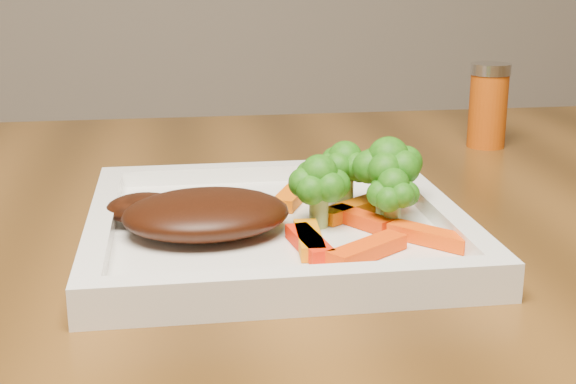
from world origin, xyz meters
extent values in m
cube|color=white|center=(-0.25, -0.04, 0.76)|extent=(0.27, 0.27, 0.01)
ellipsoid|color=#351307|center=(-0.30, -0.05, 0.78)|extent=(0.13, 0.10, 0.03)
cube|color=#FF4004|center=(-0.20, -0.11, 0.77)|extent=(0.06, 0.05, 0.01)
cube|color=#FF4704|center=(-0.15, -0.09, 0.77)|extent=(0.05, 0.05, 0.01)
cube|color=#FB2004|center=(-0.24, -0.10, 0.77)|extent=(0.03, 0.06, 0.01)
cube|color=#FC4304|center=(-0.15, 0.00, 0.77)|extent=(0.05, 0.04, 0.01)
cube|color=#F46103|center=(-0.23, 0.02, 0.77)|extent=(0.04, 0.07, 0.01)
cube|color=#E43503|center=(-0.19, -0.05, 0.77)|extent=(0.04, 0.05, 0.01)
cube|color=#CC5703|center=(-0.19, -0.03, 0.77)|extent=(0.06, 0.05, 0.01)
cylinder|color=#BC4A0A|center=(0.02, 0.23, 0.80)|extent=(0.05, 0.05, 0.09)
cube|color=orange|center=(-0.23, -0.09, 0.77)|extent=(0.02, 0.06, 0.01)
camera|label=1|loc=(-0.32, -0.60, 0.96)|focal=50.00mm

